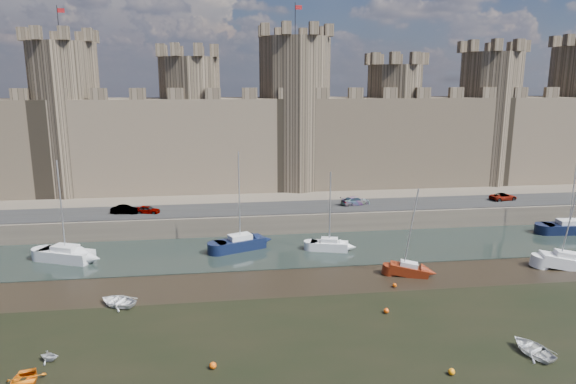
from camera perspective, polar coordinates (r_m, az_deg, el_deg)
name	(u,v)px	position (r m, az deg, el deg)	size (l,w,h in m)	color
ground	(366,359)	(38.44, 8.62, -17.82)	(160.00, 160.00, 0.00)	black
water_channel	(308,249)	(59.82, 2.21, -6.36)	(160.00, 12.00, 0.08)	black
quay	(274,180)	(94.06, -1.52, 1.35)	(160.00, 60.00, 2.50)	#4C443A
road	(295,207)	(68.59, 0.80, -1.71)	(160.00, 7.00, 0.10)	black
castle	(278,129)	(80.68, -1.09, 6.99)	(108.50, 11.00, 29.00)	#42382B
car_0	(148,210)	(67.84, -15.34, -1.90)	(1.26, 3.13, 1.07)	gray
car_1	(125,210)	(68.45, -17.65, -1.88)	(1.22, 3.49, 1.15)	gray
car_2	(356,201)	(70.43, 7.51, -0.98)	(1.67, 4.11, 1.19)	gray
car_3	(503,197)	(78.68, 22.81, -0.49)	(1.79, 3.88, 1.08)	gray
sailboat_0	(66,254)	(60.64, -23.46, -6.35)	(6.31, 4.37, 11.01)	silver
sailboat_1	(240,243)	(59.57, -5.33, -5.64)	(6.09, 4.19, 11.37)	black
sailboat_2	(329,245)	(59.28, 4.61, -5.84)	(4.54, 2.77, 9.16)	silver
sailboat_3	(569,227)	(74.69, 28.73, -3.45)	(6.49, 3.02, 11.04)	black
sailboat_4	(409,269)	(53.36, 13.28, -8.33)	(4.10, 2.65, 8.95)	maroon
sailboat_5	(566,261)	(61.24, 28.52, -6.73)	(5.47, 3.29, 11.06)	silver
dinghy_0	(23,384)	(38.63, -27.34, -18.41)	(2.44, 0.71, 3.42)	orange
dinghy_2	(533,350)	(42.24, 25.56, -15.51)	(2.36, 0.69, 3.31)	silver
dinghy_3	(49,356)	(41.11, -25.05, -16.18)	(1.28, 0.78, 1.49)	silver
dinghy_6	(118,302)	(47.98, -18.39, -11.48)	(2.49, 0.72, 3.48)	white
buoy_1	(386,311)	(45.06, 10.87, -12.83)	(0.46, 0.46, 0.46)	#FF4F0B
buoy_2	(452,372)	(37.78, 17.71, -18.49)	(0.46, 0.46, 0.46)	orange
buoy_3	(395,285)	(50.40, 11.76, -10.10)	(0.40, 0.40, 0.40)	#E4500A
buoy_4	(213,366)	(37.14, -8.35, -18.54)	(0.49, 0.49, 0.49)	#EE570A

